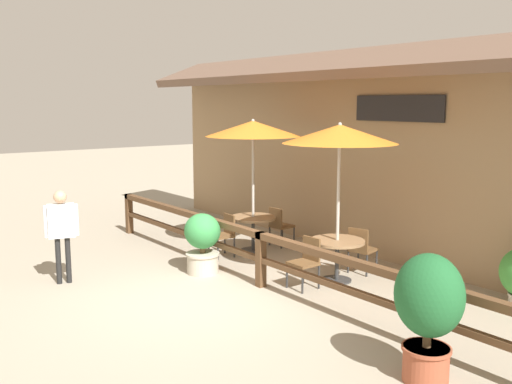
% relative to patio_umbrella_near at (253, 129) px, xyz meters
% --- Properties ---
extents(ground_plane, '(60.00, 60.00, 0.00)m').
position_rel_patio_umbrella_near_xyz_m(ground_plane, '(1.97, -2.39, -2.57)').
color(ground_plane, '#9E937F').
extents(building_facade, '(14.28, 1.49, 4.23)m').
position_rel_patio_umbrella_near_xyz_m(building_facade, '(1.97, 1.72, -0.41)').
color(building_facade, '#997A56').
rests_on(building_facade, ground).
extents(patio_railing, '(10.40, 0.14, 0.95)m').
position_rel_patio_umbrella_near_xyz_m(patio_railing, '(1.97, -1.34, -1.88)').
color(patio_railing, brown).
rests_on(patio_railing, ground).
extents(patio_umbrella_near, '(1.97, 1.97, 2.78)m').
position_rel_patio_umbrella_near_xyz_m(patio_umbrella_near, '(0.00, 0.00, 0.00)').
color(patio_umbrella_near, '#B7B2A8').
rests_on(patio_umbrella_near, ground).
extents(dining_table_near, '(0.96, 0.96, 0.74)m').
position_rel_patio_umbrella_near_xyz_m(dining_table_near, '(-0.00, 0.00, -1.98)').
color(dining_table_near, olive).
rests_on(dining_table_near, ground).
extents(chair_near_streetside, '(0.45, 0.45, 0.86)m').
position_rel_patio_umbrella_near_xyz_m(chair_near_streetside, '(-0.03, -0.72, -2.09)').
color(chair_near_streetside, brown).
rests_on(chair_near_streetside, ground).
extents(chair_near_wallside, '(0.44, 0.44, 0.86)m').
position_rel_patio_umbrella_near_xyz_m(chair_near_wallside, '(0.01, 0.72, -2.09)').
color(chair_near_wallside, brown).
rests_on(chair_near_wallside, ground).
extents(patio_umbrella_middle, '(1.97, 1.97, 2.78)m').
position_rel_patio_umbrella_near_xyz_m(patio_umbrella_middle, '(2.54, -0.09, 0.00)').
color(patio_umbrella_middle, '#B7B2A8').
rests_on(patio_umbrella_middle, ground).
extents(dining_table_middle, '(0.96, 0.96, 0.74)m').
position_rel_patio_umbrella_near_xyz_m(dining_table_middle, '(2.54, -0.09, -1.98)').
color(dining_table_middle, olive).
rests_on(dining_table_middle, ground).
extents(chair_middle_streetside, '(0.43, 0.43, 0.86)m').
position_rel_patio_umbrella_near_xyz_m(chair_middle_streetside, '(2.47, -0.76, -2.09)').
color(chair_middle_streetside, brown).
rests_on(chair_middle_streetside, ground).
extents(chair_middle_wallside, '(0.51, 0.51, 0.86)m').
position_rel_patio_umbrella_near_xyz_m(chair_middle_wallside, '(2.48, 0.60, -2.09)').
color(chair_middle_wallside, brown).
rests_on(chair_middle_wallside, ground).
extents(potted_plant_corner_fern, '(0.79, 0.71, 1.48)m').
position_rel_patio_umbrella_near_xyz_m(potted_plant_corner_fern, '(5.73, -1.93, -1.71)').
color(potted_plant_corner_fern, '#9E4C33').
rests_on(potted_plant_corner_fern, ground).
extents(potted_plant_tall_tropical, '(0.71, 0.64, 1.11)m').
position_rel_patio_umbrella_near_xyz_m(potted_plant_tall_tropical, '(0.69, -1.69, -1.97)').
color(potted_plant_tall_tropical, '#B7AD99').
rests_on(potted_plant_tall_tropical, ground).
extents(pedestrian, '(0.32, 0.55, 1.63)m').
position_rel_patio_umbrella_near_xyz_m(pedestrian, '(-0.27, -3.93, -1.53)').
color(pedestrian, black).
rests_on(pedestrian, ground).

